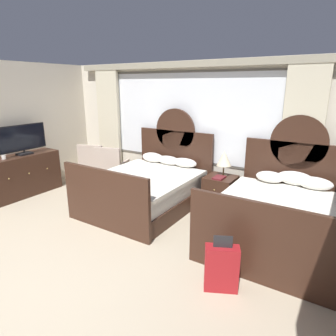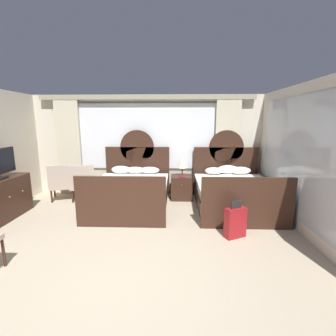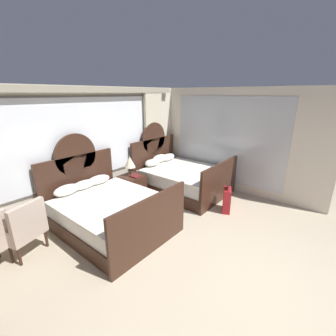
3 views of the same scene
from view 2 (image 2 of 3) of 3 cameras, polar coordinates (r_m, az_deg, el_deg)
ground_plane at (r=3.52m, az=-12.44°, el=-24.28°), size 24.00×24.00×0.00m
wall_back_window at (r=6.66m, az=-4.86°, el=5.97°), size 6.14×0.22×2.70m
wall_right_mirror at (r=5.02m, az=29.42°, el=1.98°), size 0.08×4.42×2.70m
bed_near_window at (r=5.80m, az=-8.64°, el=-5.51°), size 1.73×2.19×1.78m
bed_near_mirror at (r=5.86m, az=15.13°, el=-5.58°), size 1.73×2.19×1.78m
nightstand_between_beds at (r=6.36m, az=3.17°, el=-4.55°), size 0.53×0.56×0.61m
table_lamp_on_nightstand at (r=6.28m, az=3.40°, el=1.25°), size 0.27×0.27×0.48m
book_on_nightstand at (r=6.17m, az=3.32°, el=-1.95°), size 0.18×0.26×0.03m
armchair_by_window_left at (r=6.57m, az=-19.54°, el=-3.08°), size 0.76×0.76×0.94m
armchair_by_window_centre at (r=6.79m, az=-23.74°, el=-2.96°), size 0.76×0.76×0.94m
suitcase_on_floor at (r=4.48m, az=15.60°, el=-12.27°), size 0.41×0.31×0.67m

